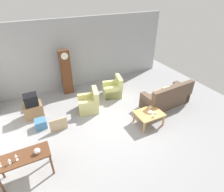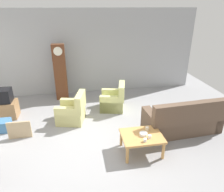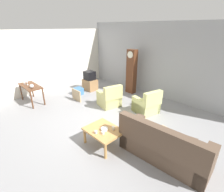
{
  "view_description": "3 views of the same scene",
  "coord_description": "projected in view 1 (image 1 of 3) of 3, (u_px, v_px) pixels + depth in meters",
  "views": [
    {
      "loc": [
        -2.68,
        -4.66,
        4.47
      ],
      "look_at": [
        -0.13,
        0.41,
        0.94
      ],
      "focal_mm": 29.47,
      "sensor_mm": 36.0,
      "label": 1
    },
    {
      "loc": [
        -0.52,
        -4.48,
        3.29
      ],
      "look_at": [
        0.35,
        0.49,
        1.07
      ],
      "focal_mm": 33.3,
      "sensor_mm": 36.0,
      "label": 2
    },
    {
      "loc": [
        3.7,
        -3.0,
        3.0
      ],
      "look_at": [
        0.15,
        0.47,
        0.92
      ],
      "focal_mm": 26.75,
      "sensor_mm": 36.0,
      "label": 3
    }
  ],
  "objects": [
    {
      "name": "console_table_dark",
      "position": [
        24.0,
        159.0,
        4.65
      ],
      "size": [
        1.3,
        0.56,
        0.75
      ],
      "color": "#56331E",
      "rests_on": "ground_plane"
    },
    {
      "name": "storage_box_blue",
      "position": [
        41.0,
        124.0,
        6.57
      ],
      "size": [
        0.39,
        0.38,
        0.32
      ],
      "primitive_type": "cube",
      "color": "teal",
      "rests_on": "ground_plane"
    },
    {
      "name": "grandfather_clock",
      "position": [
        66.0,
        72.0,
        8.21
      ],
      "size": [
        0.44,
        0.3,
        2.05
      ],
      "color": "#562D19",
      "rests_on": "ground_plane"
    },
    {
      "name": "couch_floral",
      "position": [
        167.0,
        98.0,
        7.67
      ],
      "size": [
        2.15,
        1.01,
        1.04
      ],
      "color": "brown",
      "rests_on": "ground_plane"
    },
    {
      "name": "armchair_olive_near",
      "position": [
        89.0,
        104.0,
        7.39
      ],
      "size": [
        0.95,
        0.92,
        0.92
      ],
      "color": "#CCC67A",
      "rests_on": "ground_plane"
    },
    {
      "name": "bowl_white_stacked",
      "position": [
        150.0,
        112.0,
        6.57
      ],
      "size": [
        0.19,
        0.19,
        0.06
      ],
      "primitive_type": "cylinder",
      "color": "white",
      "rests_on": "coffee_table_wood"
    },
    {
      "name": "tv_crt",
      "position": [
        31.0,
        100.0,
        6.81
      ],
      "size": [
        0.48,
        0.44,
        0.42
      ],
      "primitive_type": "cube",
      "color": "black",
      "rests_on": "tv_stand_cabinet"
    },
    {
      "name": "glass_dome_cloche",
      "position": [
        37.0,
        151.0,
        4.65
      ],
      "size": [
        0.15,
        0.15,
        0.15
      ],
      "primitive_type": "sphere",
      "color": "silver",
      "rests_on": "console_table_dark"
    },
    {
      "name": "cup_white_porcelain",
      "position": [
        155.0,
        113.0,
        6.5
      ],
      "size": [
        0.08,
        0.08,
        0.08
      ],
      "primitive_type": "cylinder",
      "color": "white",
      "rests_on": "coffee_table_wood"
    },
    {
      "name": "coffee_table_wood",
      "position": [
        149.0,
        115.0,
        6.61
      ],
      "size": [
        0.96,
        0.76,
        0.48
      ],
      "color": "tan",
      "rests_on": "ground_plane"
    },
    {
      "name": "wine_glass_short",
      "position": [
        16.0,
        156.0,
        4.43
      ],
      "size": [
        0.07,
        0.07,
        0.22
      ],
      "color": "silver",
      "rests_on": "console_table_dark"
    },
    {
      "name": "wine_glass_mid",
      "position": [
        9.0,
        160.0,
        4.35
      ],
      "size": [
        0.07,
        0.07,
        0.18
      ],
      "color": "silver",
      "rests_on": "console_table_dark"
    },
    {
      "name": "tv_stand_cabinet",
      "position": [
        34.0,
        110.0,
        7.06
      ],
      "size": [
        0.68,
        0.52,
        0.54
      ],
      "primitive_type": "cube",
      "color": "#997047",
      "rests_on": "ground_plane"
    },
    {
      "name": "garage_door_wall",
      "position": [
        84.0,
        52.0,
        8.8
      ],
      "size": [
        8.4,
        0.16,
        3.2
      ],
      "primitive_type": "cube",
      "color": "#9EA0A5",
      "rests_on": "ground_plane"
    },
    {
      "name": "framed_picture_leaning",
      "position": [
        59.0,
        125.0,
        6.38
      ],
      "size": [
        0.6,
        0.05,
        0.49
      ],
      "primitive_type": "cube",
      "color": "tan",
      "rests_on": "ground_plane"
    },
    {
      "name": "cup_cream_tall",
      "position": [
        151.0,
        108.0,
        6.76
      ],
      "size": [
        0.08,
        0.08,
        0.09
      ],
      "primitive_type": "cylinder",
      "color": "beige",
      "rests_on": "coffee_table_wood"
    },
    {
      "name": "armchair_olive_far",
      "position": [
        113.0,
        89.0,
        8.36
      ],
      "size": [
        0.95,
        0.93,
        0.92
      ],
      "color": "#D0D482",
      "rests_on": "ground_plane"
    },
    {
      "name": "cup_blue_rimmed",
      "position": [
        154.0,
        116.0,
        6.36
      ],
      "size": [
        0.07,
        0.07,
        0.07
      ],
      "primitive_type": "cylinder",
      "color": "silver",
      "rests_on": "coffee_table_wood"
    },
    {
      "name": "ground_plane",
      "position": [
        120.0,
        121.0,
        6.91
      ],
      "size": [
        10.4,
        10.4,
        0.0
      ],
      "primitive_type": "plane",
      "color": "gray"
    }
  ]
}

